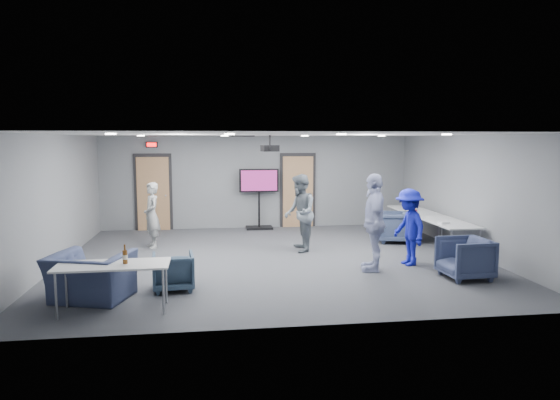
{
  "coord_description": "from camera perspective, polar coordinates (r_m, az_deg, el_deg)",
  "views": [
    {
      "loc": [
        -1.3,
        -10.59,
        2.59
      ],
      "look_at": [
        0.23,
        0.77,
        1.2
      ],
      "focal_mm": 32.0,
      "sensor_mm": 36.0,
      "label": 1
    }
  ],
  "objects": [
    {
      "name": "table_right_a",
      "position": [
        13.77,
        15.03,
        -1.26
      ],
      "size": [
        0.79,
        1.91,
        0.73
      ],
      "rotation": [
        0.0,
        0.0,
        1.57
      ],
      "color": "#B9BBBE",
      "rests_on": "floor"
    },
    {
      "name": "hvac_diffuser",
      "position": [
        13.42,
        -4.31,
        7.3
      ],
      "size": [
        0.6,
        0.6,
        0.03
      ],
      "primitive_type": "cube",
      "color": "black",
      "rests_on": "ceiling"
    },
    {
      "name": "chair_front_a",
      "position": [
        8.92,
        -12.1,
        -7.97
      ],
      "size": [
        0.76,
        0.77,
        0.64
      ],
      "primitive_type": "imported",
      "rotation": [
        0.0,
        0.0,
        3.24
      ],
      "color": "#35475C",
      "rests_on": "floor"
    },
    {
      "name": "downlights",
      "position": [
        10.67,
        -0.7,
        7.42
      ],
      "size": [
        6.18,
        3.78,
        0.02
      ],
      "color": "white",
      "rests_on": "ceiling"
    },
    {
      "name": "snack_box",
      "position": [
        13.54,
        14.97,
        -1.14
      ],
      "size": [
        0.18,
        0.12,
        0.04
      ],
      "primitive_type": "cube",
      "rotation": [
        0.0,
        0.0,
        0.04
      ],
      "color": "#B62D2F",
      "rests_on": "table_right_a"
    },
    {
      "name": "person_d",
      "position": [
        10.65,
        14.52,
        -3.02
      ],
      "size": [
        0.71,
        1.09,
        1.59
      ],
      "primitive_type": "imported",
      "rotation": [
        0.0,
        0.0,
        -1.45
      ],
      "color": "#181FA1",
      "rests_on": "floor"
    },
    {
      "name": "exit_sign",
      "position": [
        14.63,
        -14.45,
        6.15
      ],
      "size": [
        0.32,
        0.08,
        0.16
      ],
      "color": "black",
      "rests_on": "wall_back"
    },
    {
      "name": "chair_front_b",
      "position": [
        8.72,
        -20.82,
        -8.2
      ],
      "size": [
        1.43,
        1.33,
        0.77
      ],
      "primitive_type": "imported",
      "rotation": [
        0.0,
        0.0,
        2.85
      ],
      "color": "#3A4364",
      "rests_on": "floor"
    },
    {
      "name": "projector",
      "position": [
        11.12,
        -1.16,
        5.95
      ],
      "size": [
        0.41,
        0.38,
        0.36
      ],
      "rotation": [
        0.0,
        0.0,
        0.18
      ],
      "color": "black",
      "rests_on": "ceiling"
    },
    {
      "name": "person_b",
      "position": [
        11.56,
        2.28,
        -1.5
      ],
      "size": [
        0.72,
        0.91,
        1.8
      ],
      "primitive_type": "imported",
      "rotation": [
        0.0,
        0.0,
        -1.62
      ],
      "color": "slate",
      "rests_on": "floor"
    },
    {
      "name": "tv_stand",
      "position": [
        14.49,
        -2.41,
        0.58
      ],
      "size": [
        1.14,
        0.54,
        1.75
      ],
      "color": "black",
      "rests_on": "floor"
    },
    {
      "name": "person_a",
      "position": [
        12.35,
        -14.44,
        -1.7
      ],
      "size": [
        0.56,
        0.67,
        1.58
      ],
      "primitive_type": "imported",
      "rotation": [
        0.0,
        0.0,
        -1.19
      ],
      "color": "#9FA29F",
      "rests_on": "floor"
    },
    {
      "name": "table_right_b",
      "position": [
        12.06,
        18.5,
        -2.51
      ],
      "size": [
        0.81,
        1.95,
        0.73
      ],
      "rotation": [
        0.0,
        0.0,
        1.57
      ],
      "color": "#B9BBBE",
      "rests_on": "floor"
    },
    {
      "name": "table_front_left",
      "position": [
        7.98,
        -18.56,
        -7.3
      ],
      "size": [
        1.68,
        0.72,
        0.73
      ],
      "rotation": [
        0.0,
        0.0,
        0.01
      ],
      "color": "#B9BBBE",
      "rests_on": "floor"
    },
    {
      "name": "chair_right_a",
      "position": [
        13.0,
        12.93,
        -3.02
      ],
      "size": [
        1.01,
        0.99,
        0.77
      ],
      "primitive_type": "imported",
      "rotation": [
        0.0,
        0.0,
        -1.79
      ],
      "color": "#384360",
      "rests_on": "floor"
    },
    {
      "name": "wall_front",
      "position": [
        6.83,
        3.41,
        -3.54
      ],
      "size": [
        9.0,
        0.02,
        2.7
      ],
      "primitive_type": "cube",
      "color": "slate",
      "rests_on": "floor"
    },
    {
      "name": "floor",
      "position": [
        10.98,
        -0.68,
        -6.73
      ],
      "size": [
        9.0,
        9.0,
        0.0
      ],
      "primitive_type": "plane",
      "color": "#33353A",
      "rests_on": "ground"
    },
    {
      "name": "wrapper",
      "position": [
        11.67,
        18.22,
        -2.49
      ],
      "size": [
        0.24,
        0.18,
        0.05
      ],
      "primitive_type": "cube",
      "rotation": [
        0.0,
        0.0,
        0.19
      ],
      "color": "silver",
      "rests_on": "table_right_b"
    },
    {
      "name": "wall_left",
      "position": [
        11.14,
        -24.34,
        -0.09
      ],
      "size": [
        0.02,
        8.0,
        2.7
      ],
      "primitive_type": "cube",
      "color": "slate",
      "rests_on": "floor"
    },
    {
      "name": "bottle_front",
      "position": [
        7.91,
        -17.29,
        -6.2
      ],
      "size": [
        0.08,
        0.08,
        0.29
      ],
      "color": "#613610",
      "rests_on": "table_front_left"
    },
    {
      "name": "person_c",
      "position": [
        10.02,
        10.67,
        -2.52
      ],
      "size": [
        0.73,
        1.21,
        1.94
      ],
      "primitive_type": "imported",
      "rotation": [
        0.0,
        0.0,
        -1.82
      ],
      "color": "#A9B1D9",
      "rests_on": "floor"
    },
    {
      "name": "door_right",
      "position": [
        14.84,
        2.05,
        1.02
      ],
      "size": [
        1.06,
        0.17,
        2.24
      ],
      "color": "black",
      "rests_on": "wall_back"
    },
    {
      "name": "wall_right",
      "position": [
        12.14,
        20.9,
        0.6
      ],
      "size": [
        0.02,
        8.0,
        2.7
      ],
      "primitive_type": "cube",
      "color": "slate",
      "rests_on": "floor"
    },
    {
      "name": "bottle_right",
      "position": [
        13.82,
        15.03,
        -0.64
      ],
      "size": [
        0.07,
        0.07,
        0.28
      ],
      "color": "#613610",
      "rests_on": "table_right_a"
    },
    {
      "name": "door_left",
      "position": [
        14.73,
        -14.28,
        0.76
      ],
      "size": [
        1.06,
        0.17,
        2.24
      ],
      "color": "black",
      "rests_on": "wall_back"
    },
    {
      "name": "chair_right_c",
      "position": [
        10.0,
        20.37,
        -6.25
      ],
      "size": [
        0.89,
        0.87,
        0.77
      ],
      "primitive_type": "imported",
      "rotation": [
        0.0,
        0.0,
        -1.52
      ],
      "color": "#384160",
      "rests_on": "floor"
    },
    {
      "name": "ceiling",
      "position": [
        10.67,
        -0.7,
        7.5
      ],
      "size": [
        9.0,
        9.0,
        0.0
      ],
      "primitive_type": "plane",
      "rotation": [
        3.14,
        0.0,
        0.0
      ],
      "color": "white",
      "rests_on": "wall_back"
    },
    {
      "name": "wall_back",
      "position": [
        14.7,
        -2.59,
        2.07
      ],
      "size": [
        9.0,
        0.02,
        2.7
      ],
      "primitive_type": "cube",
      "color": "slate",
      "rests_on": "floor"
    }
  ]
}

